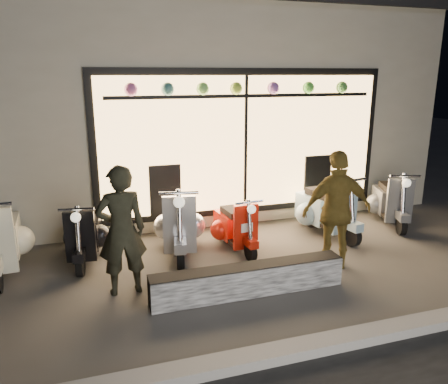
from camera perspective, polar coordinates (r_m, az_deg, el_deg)
The scene contains 12 objects.
ground at distance 6.43m, azimuth 1.94°, elevation -10.40°, with size 40.00×40.00×0.00m, color #383533.
kerb at distance 4.81m, azimuth 10.45°, elevation -19.42°, with size 40.00×0.25×0.12m, color slate.
shop_building at distance 10.64m, azimuth -7.15°, elevation 11.44°, with size 10.20×6.23×4.20m.
graffiti_barrier at distance 5.76m, azimuth 3.22°, elevation -11.38°, with size 2.57×0.28×0.40m, color black.
scooter_silver at distance 7.13m, azimuth -5.84°, elevation -3.97°, with size 0.70×1.56×1.11m.
scooter_red at distance 7.21m, azimuth 1.24°, elevation -4.38°, with size 0.47×1.26×0.90m.
scooter_black at distance 7.12m, azimuth -17.63°, elevation -5.22°, with size 0.54×1.33×0.95m.
scooter_cream at distance 7.17m, azimuth -27.16°, elevation -5.41°, with size 0.56×1.60×1.15m.
scooter_blue at distance 8.05m, azimuth 12.74°, elevation -2.11°, with size 0.63×1.52×1.08m.
scooter_grey at distance 9.00m, azimuth 20.82°, elevation -1.06°, with size 0.79×1.42×1.03m.
man at distance 5.70m, azimuth -13.24°, elevation -4.96°, with size 0.62×0.41×1.70m, color black.
woman at distance 6.47m, azimuth 14.53°, elevation -2.40°, with size 1.02×0.43×1.75m, color brown.
Camera 1 is at (-1.97, -5.45, 2.77)m, focal length 35.00 mm.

